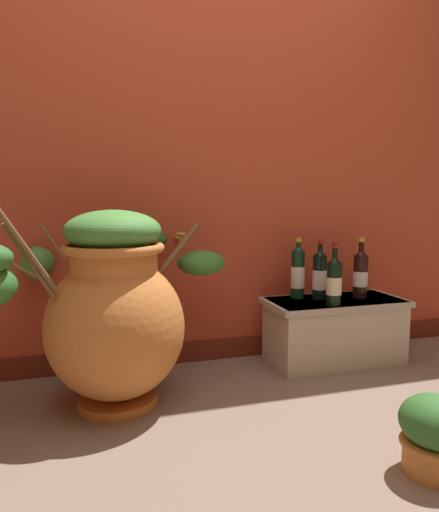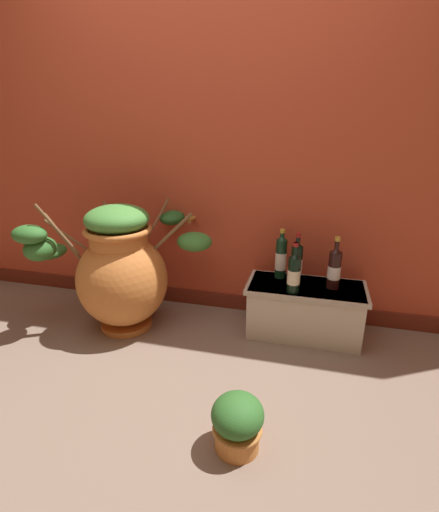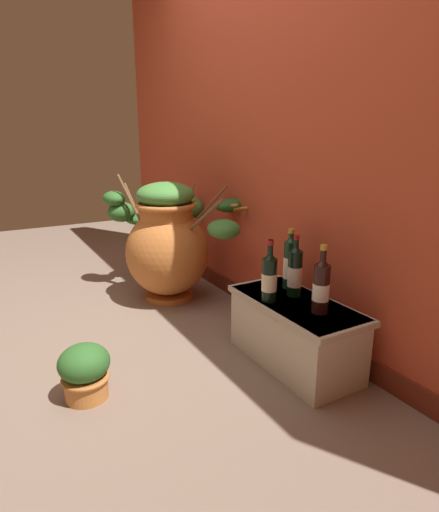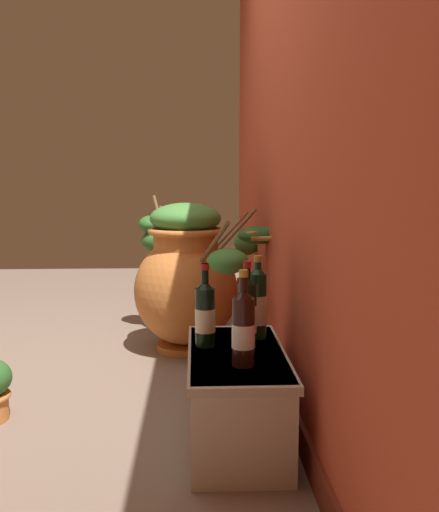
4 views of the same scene
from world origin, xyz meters
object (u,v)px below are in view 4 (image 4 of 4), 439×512
(wine_bottle_right, at_px, (247,311))
(wine_bottle_back, at_px, (205,313))
(terracotta_urn, at_px, (187,276))
(wine_bottle_middle, at_px, (257,302))
(wine_bottle_left, at_px, (243,326))

(wine_bottle_right, xyz_separation_m, wine_bottle_back, (-0.00, -0.16, -0.01))
(terracotta_urn, distance_m, wine_bottle_middle, 1.05)
(wine_bottle_right, height_order, wine_bottle_back, wine_bottle_right)
(wine_bottle_middle, relative_size, wine_bottle_right, 1.02)
(terracotta_urn, height_order, wine_bottle_middle, terracotta_urn)
(wine_bottle_right, bearing_deg, terracotta_urn, -167.88)
(wine_bottle_right, distance_m, wine_bottle_back, 0.16)
(wine_bottle_middle, distance_m, wine_bottle_back, 0.23)
(wine_bottle_middle, height_order, wine_bottle_back, wine_bottle_middle)
(wine_bottle_left, xyz_separation_m, wine_bottle_back, (-0.23, -0.12, -0.01))
(wine_bottle_middle, distance_m, wine_bottle_right, 0.12)
(terracotta_urn, bearing_deg, wine_bottle_middle, 16.02)
(terracotta_urn, height_order, wine_bottle_right, terracotta_urn)
(terracotta_urn, distance_m, wine_bottle_right, 1.14)
(terracotta_urn, relative_size, wine_bottle_left, 3.56)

